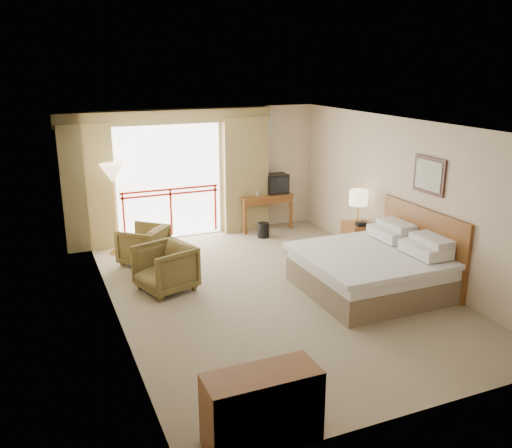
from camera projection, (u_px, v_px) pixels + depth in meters
name	position (u px, v px, depth m)	size (l,w,h in m)	color
floor	(273.00, 291.00, 8.86)	(7.00, 7.00, 0.00)	#83765A
ceiling	(275.00, 125.00, 8.09)	(7.00, 7.00, 0.00)	white
wall_back	(206.00, 172.00, 11.56)	(5.00, 5.00, 0.00)	#CBB494
wall_front	(421.00, 298.00, 5.39)	(5.00, 5.00, 0.00)	#CBB494
wall_left	(111.00, 230.00, 7.54)	(7.00, 7.00, 0.00)	#CBB494
wall_right	(405.00, 197.00, 9.41)	(7.00, 7.00, 0.00)	#CBB494
balcony_door	(169.00, 182.00, 11.29)	(2.40, 2.40, 0.00)	white
balcony_railing	(171.00, 200.00, 11.38)	(2.09, 0.03, 1.02)	#B3210F
curtain_left	(88.00, 188.00, 10.54)	(1.00, 0.26, 2.50)	olive
curtain_right	(245.00, 175.00, 11.78)	(1.00, 0.26, 2.50)	olive
valance	(168.00, 117.00, 10.81)	(4.40, 0.22, 0.28)	olive
hvac_vent	(262.00, 122.00, 11.74)	(0.50, 0.04, 0.50)	silver
bed	(373.00, 269.00, 8.78)	(2.13, 2.06, 0.97)	brown
headboard	(422.00, 246.00, 9.06)	(0.06, 2.10, 1.30)	#643212
framed_art	(429.00, 175.00, 8.73)	(0.04, 0.72, 0.60)	black
nightstand	(358.00, 240.00, 10.36)	(0.47, 0.56, 0.67)	#643212
table_lamp	(359.00, 198.00, 10.17)	(0.35, 0.35, 0.62)	tan
phone	(361.00, 224.00, 10.10)	(0.18, 0.14, 0.08)	black
desk	(263.00, 201.00, 12.12)	(1.21, 0.58, 0.79)	#643212
tv	(276.00, 184.00, 12.06)	(0.48, 0.38, 0.44)	black
coffee_maker	(249.00, 190.00, 11.85)	(0.13, 0.13, 0.28)	black
cup	(256.00, 193.00, 11.89)	(0.07, 0.07, 0.10)	white
wastebasket	(263.00, 230.00, 11.57)	(0.25, 0.25, 0.31)	black
armchair_far	(145.00, 263.00, 10.13)	(0.76, 0.78, 0.71)	#4D3F1B
armchair_near	(166.00, 290.00, 8.92)	(0.82, 0.84, 0.77)	#4D3F1B
side_table	(151.00, 260.00, 9.33)	(0.44, 0.44, 0.48)	black
book	(150.00, 251.00, 9.29)	(0.15, 0.20, 0.02)	white
floor_lamp	(112.00, 177.00, 10.22)	(0.45, 0.45, 1.77)	tan
dresser	(262.00, 408.00, 5.25)	(1.14, 0.48, 0.76)	#643212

